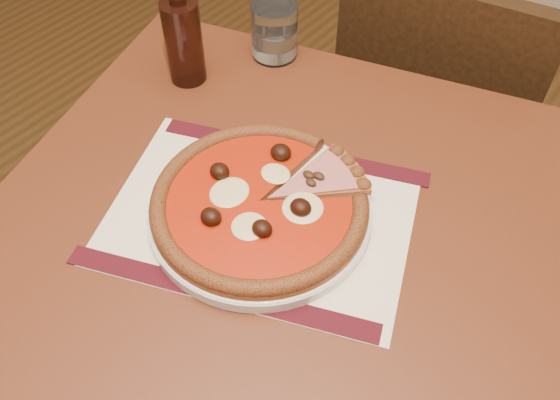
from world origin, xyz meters
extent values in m
cube|color=brown|center=(0.13, 1.01, 0.73)|extent=(1.00, 1.00, 0.04)
cylinder|color=brown|center=(-0.31, 1.25, 0.35)|extent=(0.05, 0.05, 0.71)
cylinder|color=brown|center=(0.36, 1.45, 0.35)|extent=(0.05, 0.05, 0.71)
cube|color=black|center=(0.08, 1.72, 0.42)|extent=(0.47, 0.47, 0.04)
cylinder|color=black|center=(0.22, 1.92, 0.20)|extent=(0.03, 0.03, 0.40)
cylinder|color=black|center=(-0.12, 1.86, 0.20)|extent=(0.03, 0.03, 0.40)
cylinder|color=black|center=(0.28, 1.58, 0.20)|extent=(0.03, 0.03, 0.40)
cylinder|color=black|center=(-0.06, 1.51, 0.20)|extent=(0.03, 0.03, 0.40)
cube|color=black|center=(0.11, 1.54, 0.65)|extent=(0.41, 0.11, 0.43)
cube|color=white|center=(0.11, 1.01, 0.75)|extent=(0.50, 0.43, 0.00)
cylinder|color=white|center=(0.11, 1.01, 0.76)|extent=(0.31, 0.31, 0.02)
cylinder|color=#A55827|center=(0.11, 1.01, 0.78)|extent=(0.30, 0.30, 0.01)
torus|color=brown|center=(0.11, 1.01, 0.78)|extent=(0.30, 0.30, 0.02)
cylinder|color=#A71A08|center=(0.11, 1.01, 0.78)|extent=(0.26, 0.26, 0.00)
ellipsoid|color=beige|center=(0.10, 1.06, 0.79)|extent=(0.05, 0.04, 0.01)
ellipsoid|color=beige|center=(0.03, 0.99, 0.79)|extent=(0.05, 0.04, 0.01)
ellipsoid|color=beige|center=(0.13, 0.97, 0.79)|extent=(0.05, 0.04, 0.01)
ellipsoid|color=beige|center=(0.18, 1.05, 0.79)|extent=(0.05, 0.04, 0.01)
ellipsoid|color=black|center=(0.09, 1.07, 0.80)|extent=(0.03, 0.03, 0.02)
ellipsoid|color=black|center=(0.02, 1.02, 0.80)|extent=(0.03, 0.03, 0.02)
ellipsoid|color=black|center=(0.09, 0.96, 0.80)|extent=(0.03, 0.03, 0.02)
ellipsoid|color=black|center=(0.17, 0.95, 0.80)|extent=(0.03, 0.03, 0.02)
ellipsoid|color=black|center=(0.17, 1.03, 0.80)|extent=(0.03, 0.03, 0.02)
ellipsoid|color=#352313|center=(0.14, 1.06, 0.79)|extent=(0.02, 0.01, 0.01)
ellipsoid|color=#352313|center=(0.15, 1.11, 0.79)|extent=(0.02, 0.01, 0.01)
ellipsoid|color=#352313|center=(0.13, 1.07, 0.79)|extent=(0.02, 0.01, 0.01)
cylinder|color=white|center=(-0.11, 1.32, 0.80)|extent=(0.10, 0.10, 0.10)
cylinder|color=black|center=(-0.18, 1.17, 0.82)|extent=(0.06, 0.06, 0.15)
camera|label=1|loc=(0.45, 0.63, 1.41)|focal=38.00mm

